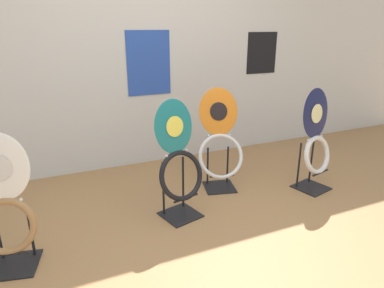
% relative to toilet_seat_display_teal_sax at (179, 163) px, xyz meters
% --- Properties ---
extents(ground_plane, '(14.00, 14.00, 0.00)m').
position_rel_toilet_seat_display_teal_sax_xyz_m(ground_plane, '(0.07, -0.72, -0.46)').
color(ground_plane, '#A37547').
extents(wall_back, '(8.00, 0.07, 2.60)m').
position_rel_toilet_seat_display_teal_sax_xyz_m(wall_back, '(0.07, 1.24, 0.84)').
color(wall_back, silver).
rests_on(wall_back, ground_plane).
extents(toilet_seat_display_teal_sax, '(0.43, 0.34, 0.95)m').
position_rel_toilet_seat_display_teal_sax_xyz_m(toilet_seat_display_teal_sax, '(0.00, 0.00, 0.00)').
color(toilet_seat_display_teal_sax, black).
rests_on(toilet_seat_display_teal_sax, ground_plane).
extents(toilet_seat_display_navy_moon, '(0.39, 0.34, 0.94)m').
position_rel_toilet_seat_display_teal_sax_xyz_m(toilet_seat_display_navy_moon, '(1.32, -0.05, -0.02)').
color(toilet_seat_display_navy_moon, black).
rests_on(toilet_seat_display_navy_moon, ground_plane).
extents(toilet_seat_display_orange_sun, '(0.46, 0.40, 0.93)m').
position_rel_toilet_seat_display_teal_sax_xyz_m(toilet_seat_display_orange_sun, '(0.54, 0.33, -0.03)').
color(toilet_seat_display_orange_sun, black).
rests_on(toilet_seat_display_orange_sun, ground_plane).
extents(toilet_seat_display_white_plain, '(0.38, 0.34, 0.88)m').
position_rel_toilet_seat_display_teal_sax_xyz_m(toilet_seat_display_white_plain, '(-1.20, -0.16, -0.05)').
color(toilet_seat_display_white_plain, black).
rests_on(toilet_seat_display_white_plain, ground_plane).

